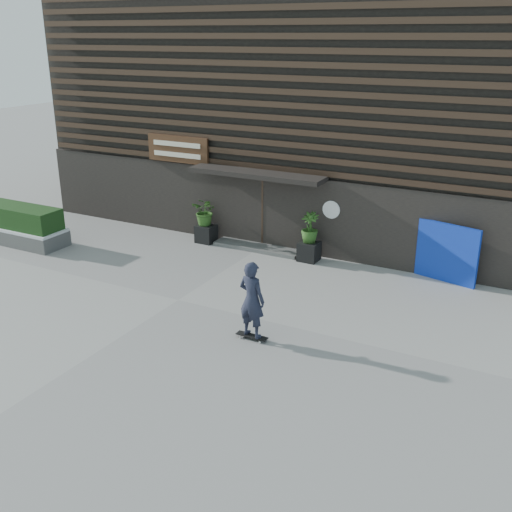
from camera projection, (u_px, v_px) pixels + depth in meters
The scene contains 12 objects.
ground at pixel (178, 300), 16.06m from camera, with size 80.00×80.00×0.00m, color gray.
entrance_step at pixel (258, 247), 19.84m from camera, with size 3.00×0.80×0.12m, color #50504D.
planter_pot_left at pixel (206, 233), 20.43m from camera, with size 0.60×0.60×0.60m, color black.
bamboo_left at pixel (206, 211), 20.16m from camera, with size 0.86×0.75×0.96m, color #2D591E.
planter_pot_right at pixel (309, 251), 18.76m from camera, with size 0.60×0.60×0.60m, color black.
bamboo_right at pixel (310, 228), 18.49m from camera, with size 0.54×0.54×0.96m, color #2D591E.
raised_bed at pixel (20, 235), 20.43m from camera, with size 3.50×1.20×0.50m, color #4A4947.
snow_layer at pixel (19, 227), 20.33m from camera, with size 3.50×1.20×0.08m, color silver.
hedge at pixel (17, 216), 20.19m from camera, with size 3.30×1.00×0.70m, color #153312.
blue_tarp at pixel (447, 253), 17.02m from camera, with size 1.81×0.12×1.70m, color #0C28A5.
building at pixel (324, 109), 22.91m from camera, with size 18.00×11.00×8.00m.
skateboarder at pixel (252, 300), 13.65m from camera, with size 0.78×0.53×1.93m.
Camera 1 is at (8.70, -11.95, 6.70)m, focal length 42.14 mm.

